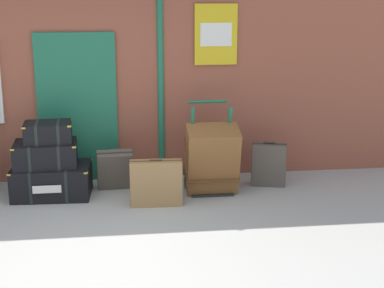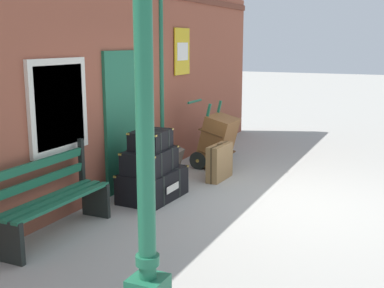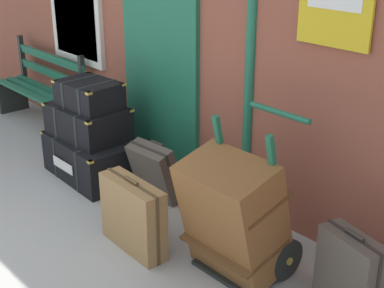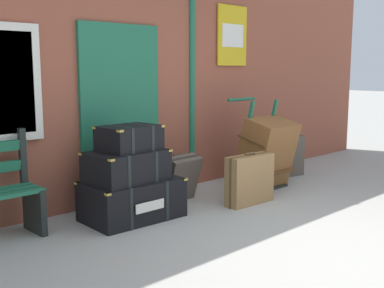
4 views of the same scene
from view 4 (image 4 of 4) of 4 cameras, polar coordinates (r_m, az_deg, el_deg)
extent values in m
plane|color=#A3A099|center=(4.50, 13.16, -12.03)|extent=(60.00, 60.00, 0.00)
cube|color=brown|center=(6.02, -7.70, 8.91)|extent=(10.40, 0.30, 3.20)
cube|color=#1E6647|center=(5.77, -8.34, 3.43)|extent=(1.10, 0.05, 2.10)
cube|color=#123D2A|center=(5.76, -8.28, 3.43)|extent=(0.06, 0.02, 2.10)
cylinder|color=#1E6647|center=(6.51, -0.03, 8.98)|extent=(0.09, 0.09, 3.14)
cube|color=gold|center=(7.07, 4.75, 12.59)|extent=(0.60, 0.02, 0.84)
cube|color=white|center=(7.06, 4.83, 12.59)|extent=(0.44, 0.01, 0.32)
cube|color=black|center=(5.01, -18.04, -7.37)|extent=(0.06, 0.40, 0.45)
cube|color=black|center=(5.07, -19.30, -1.37)|extent=(0.06, 0.06, 0.56)
cube|color=black|center=(5.23, -7.05, -6.48)|extent=(1.03, 0.68, 0.42)
cube|color=black|center=(5.11, -9.15, -6.89)|extent=(0.06, 0.65, 0.43)
cube|color=black|center=(5.35, -5.05, -6.08)|extent=(0.06, 0.65, 0.43)
cube|color=#B79338|center=(4.68, -9.88, -5.86)|extent=(0.05, 0.05, 0.02)
cube|color=#B79338|center=(5.23, -0.87, -4.17)|extent=(0.05, 0.05, 0.02)
cube|color=#B79338|center=(5.19, -13.37, -4.51)|extent=(0.05, 0.05, 0.02)
cube|color=#B79338|center=(5.69, -4.80, -3.13)|extent=(0.05, 0.05, 0.02)
cube|color=silver|center=(4.95, -4.95, -7.31)|extent=(0.36, 0.01, 0.10)
cube|color=black|center=(5.11, -7.70, -2.58)|extent=(0.82, 0.57, 0.32)
cube|color=black|center=(5.01, -9.32, -2.86)|extent=(0.06, 0.55, 0.33)
cube|color=black|center=(5.22, -6.16, -2.30)|extent=(0.06, 0.55, 0.33)
cube|color=#B79338|center=(4.66, -9.47, -1.88)|extent=(0.05, 0.05, 0.02)
cube|color=#B79338|center=(5.15, -2.69, -0.76)|extent=(0.05, 0.05, 0.02)
cube|color=#B79338|center=(5.07, -12.87, -1.12)|extent=(0.05, 0.05, 0.02)
cube|color=#B79338|center=(5.51, -6.27, -0.15)|extent=(0.05, 0.05, 0.02)
cube|color=black|center=(5.10, -7.39, 0.70)|extent=(0.63, 0.48, 0.26)
cube|color=black|center=(5.01, -8.58, 0.54)|extent=(0.06, 0.45, 0.27)
cube|color=black|center=(5.18, -6.25, 0.86)|extent=(0.06, 0.45, 0.27)
cube|color=#B79338|center=(4.75, -8.46, 1.53)|extent=(0.05, 0.05, 0.02)
cube|color=#B79338|center=(5.12, -3.58, 2.13)|extent=(0.05, 0.05, 0.02)
cube|color=#B79338|center=(5.07, -11.30, 1.90)|extent=(0.05, 0.05, 0.02)
cube|color=#B79338|center=(5.41, -6.51, 2.45)|extent=(0.05, 0.05, 0.02)
cube|color=black|center=(6.61, 8.82, -5.00)|extent=(0.56, 0.28, 0.03)
cube|color=#1E6647|center=(6.43, 6.17, -0.12)|extent=(0.04, 0.31, 1.18)
cube|color=#1E6647|center=(6.82, 8.88, 0.34)|extent=(0.04, 0.31, 1.18)
cylinder|color=#1E6647|center=(6.73, 5.84, 5.25)|extent=(0.54, 0.04, 0.04)
cylinder|color=black|center=(6.50, 5.30, -3.86)|extent=(0.04, 0.32, 0.32)
cylinder|color=#B79338|center=(6.50, 5.30, -3.86)|extent=(0.07, 0.06, 0.06)
cylinder|color=black|center=(6.98, 8.75, -3.03)|extent=(0.04, 0.32, 0.32)
cylinder|color=#B79338|center=(6.98, 8.75, -3.03)|extent=(0.07, 0.06, 0.06)
cube|color=brown|center=(6.53, 8.77, -1.00)|extent=(0.68, 0.64, 0.96)
cube|color=brown|center=(6.57, 8.73, -2.65)|extent=(0.70, 0.45, 0.13)
cube|color=brown|center=(6.50, 8.81, 0.67)|extent=(0.70, 0.45, 0.13)
cube|color=#51473D|center=(5.83, -1.39, -4.04)|extent=(0.49, 0.36, 0.57)
cylinder|color=#302A24|center=(5.80, -1.64, -1.30)|extent=(0.16, 0.04, 0.03)
cube|color=#2C2721|center=(5.83, -1.39, -4.04)|extent=(0.50, 0.22, 0.54)
cube|color=#51473D|center=(7.36, 11.27, -1.39)|extent=(0.50, 0.29, 0.60)
cylinder|color=#302A24|center=(7.31, 11.35, 1.06)|extent=(0.16, 0.06, 0.03)
cube|color=#2C2721|center=(7.36, 11.27, -1.39)|extent=(0.47, 0.14, 0.61)
cube|color=olive|center=(5.77, 6.80, -4.18)|extent=(0.66, 0.22, 0.58)
cylinder|color=brown|center=(5.71, 6.86, -1.12)|extent=(0.16, 0.03, 0.03)
cube|color=brown|center=(5.77, 6.80, -4.18)|extent=(0.67, 0.06, 0.60)
camera|label=1|loc=(5.35, 88.65, 12.43)|focal=54.31mm
camera|label=2|loc=(3.11, -122.26, 7.09)|focal=46.21mm
camera|label=3|loc=(7.67, 37.12, 13.99)|focal=51.74mm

